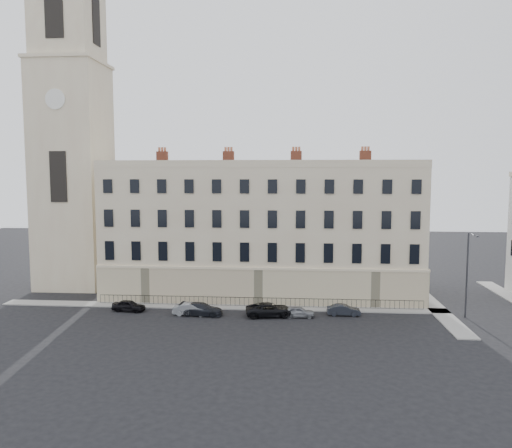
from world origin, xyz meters
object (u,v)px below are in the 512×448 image
at_px(car_f, 344,310).
at_px(streetlamp, 468,271).
at_px(car_d, 270,310).
at_px(car_b, 192,309).
at_px(car_e, 298,312).
at_px(car_a, 129,306).
at_px(car_c, 202,309).

relative_size(car_f, streetlamp, 0.40).
xyz_separation_m(car_f, streetlamp, (12.11, 0.12, 4.18)).
bearing_deg(car_f, car_d, 96.95).
xyz_separation_m(car_b, car_d, (7.95, 0.23, 0.06)).
height_order(car_b, car_e, car_b).
relative_size(car_b, car_d, 0.77).
bearing_deg(streetlamp, car_a, -167.04).
distance_m(car_b, car_f, 15.46).
bearing_deg(streetlamp, car_e, -163.73).
bearing_deg(car_c, car_f, -81.72).
relative_size(car_c, car_e, 1.34).
xyz_separation_m(car_a, car_b, (6.87, -0.97, 0.03)).
height_order(car_a, car_d, car_d).
relative_size(car_a, car_b, 0.92).
bearing_deg(car_a, car_c, -89.77).
bearing_deg(car_e, car_b, 89.55).
xyz_separation_m(car_a, streetlamp, (34.40, 0.28, 4.14)).
bearing_deg(car_f, car_e, 102.11).
bearing_deg(streetlamp, car_b, -164.90).
height_order(car_a, car_b, car_b).
height_order(car_a, streetlamp, streetlamp).
distance_m(car_f, streetlamp, 12.81).
bearing_deg(car_d, car_b, 83.44).
relative_size(car_d, streetlamp, 0.57).
distance_m(car_c, car_e, 9.82).
distance_m(car_a, car_d, 14.84).
relative_size(car_d, car_f, 1.44).
height_order(car_d, car_f, car_d).
xyz_separation_m(car_c, streetlamp, (26.52, 1.19, 4.10)).
height_order(car_d, car_e, car_d).
bearing_deg(car_d, streetlamp, -95.22).
height_order(car_e, streetlamp, streetlamp).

